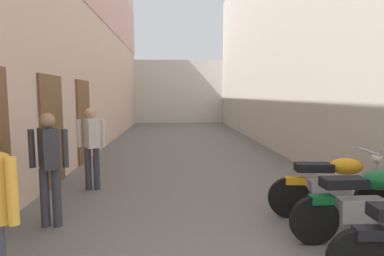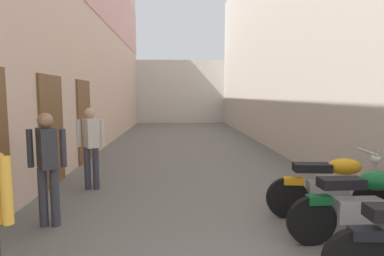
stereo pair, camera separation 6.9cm
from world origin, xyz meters
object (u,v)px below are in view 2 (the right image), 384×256
(motorcycle_third, at_px, (363,203))
(pedestrian_mid_alley, at_px, (47,161))
(pedestrian_further_down, at_px, (91,142))
(motorcycle_fourth, at_px, (332,185))

(motorcycle_third, height_order, pedestrian_mid_alley, pedestrian_mid_alley)
(motorcycle_third, distance_m, pedestrian_mid_alley, 4.09)
(motorcycle_third, bearing_deg, pedestrian_further_down, 148.17)
(pedestrian_mid_alley, bearing_deg, pedestrian_further_down, 85.35)
(motorcycle_fourth, bearing_deg, pedestrian_further_down, 156.98)
(motorcycle_third, relative_size, motorcycle_fourth, 1.00)
(motorcycle_third, xyz_separation_m, motorcycle_fourth, (-0.00, 0.76, 0.00))
(motorcycle_third, height_order, pedestrian_further_down, pedestrian_further_down)
(motorcycle_fourth, height_order, pedestrian_mid_alley, pedestrian_mid_alley)
(pedestrian_mid_alley, bearing_deg, motorcycle_fourth, 0.50)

